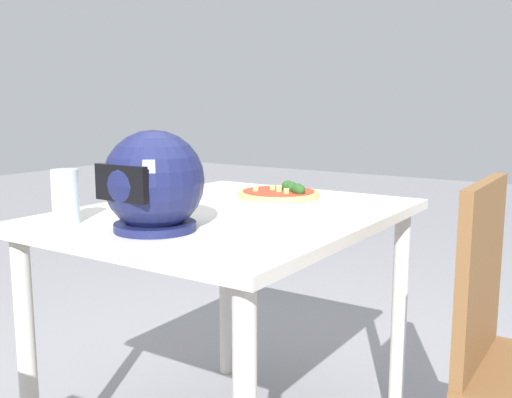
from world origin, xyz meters
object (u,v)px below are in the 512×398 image
(dining_table, at_px, (231,245))
(motorcycle_helmet, at_px, (154,183))
(drinking_glass, at_px, (65,196))
(pizza, at_px, (281,193))

(dining_table, distance_m, motorcycle_helmet, 0.39)
(motorcycle_helmet, distance_m, drinking_glass, 0.27)
(pizza, bearing_deg, drinking_glass, 64.17)
(dining_table, bearing_deg, motorcycle_helmet, 90.13)
(pizza, distance_m, drinking_glass, 0.67)
(dining_table, xyz_separation_m, drinking_glass, (0.26, 0.38, 0.17))
(drinking_glass, bearing_deg, dining_table, -124.14)
(dining_table, xyz_separation_m, motorcycle_helmet, (-0.00, 0.32, 0.22))
(pizza, xyz_separation_m, drinking_glass, (0.29, 0.60, 0.04))
(pizza, distance_m, motorcycle_helmet, 0.55)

